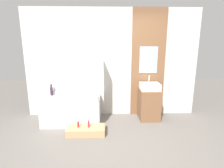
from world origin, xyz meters
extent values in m
plane|color=#605B56|center=(0.00, 0.00, 0.00)|extent=(12.00, 12.00, 0.00)
cube|color=#B7B2A8|center=(0.00, 1.58, 1.30)|extent=(4.20, 0.06, 2.60)
cube|color=brown|center=(0.89, 1.53, 1.30)|extent=(0.81, 0.03, 2.60)
cube|color=#8C9EB2|center=(0.89, 1.51, 1.39)|extent=(0.44, 0.01, 0.64)
cube|color=white|center=(-0.92, 1.14, 0.27)|extent=(1.27, 0.78, 0.54)
cube|color=silver|center=(-0.92, 1.14, 0.54)|extent=(0.99, 0.54, 0.01)
cube|color=silver|center=(-0.32, 1.02, 1.12)|extent=(0.01, 0.49, 1.15)
cube|color=#A87F56|center=(-0.55, 0.54, 0.07)|extent=(0.76, 0.37, 0.14)
cube|color=brown|center=(0.89, 1.26, 0.36)|extent=(0.47, 0.51, 0.72)
cube|color=white|center=(0.89, 1.26, 0.80)|extent=(0.44, 0.37, 0.15)
cylinder|color=silver|center=(0.89, 1.36, 0.96)|extent=(0.02, 0.02, 0.17)
cylinder|color=#2D1E33|center=(-1.47, 1.45, 0.64)|extent=(0.07, 0.07, 0.20)
cylinder|color=#2D1E33|center=(-1.47, 1.45, 0.78)|extent=(0.04, 0.04, 0.08)
sphere|color=silver|center=(-1.32, 1.41, 0.61)|extent=(0.13, 0.13, 0.13)
cylinder|color=red|center=(-0.70, 0.54, 0.20)|extent=(0.04, 0.04, 0.11)
cylinder|color=black|center=(-0.70, 0.54, 0.27)|extent=(0.02, 0.02, 0.02)
cylinder|color=red|center=(-0.49, 0.54, 0.20)|extent=(0.04, 0.04, 0.12)
cylinder|color=black|center=(-0.49, 0.54, 0.28)|extent=(0.02, 0.02, 0.03)
camera|label=1|loc=(-0.11, -2.70, 1.77)|focal=28.00mm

